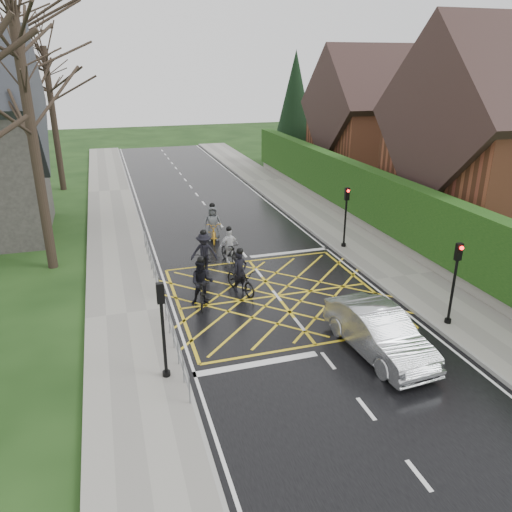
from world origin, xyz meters
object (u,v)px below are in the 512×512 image
cyclist_mid (204,257)px  cyclist_lead (213,228)px  cyclist_rear (241,278)px  cyclist_back (202,287)px  cyclist_front (229,250)px  car (379,332)px

cyclist_mid → cyclist_lead: cyclist_lead is taller
cyclist_rear → cyclist_back: cyclist_back is taller
cyclist_mid → cyclist_lead: 4.34m
cyclist_front → cyclist_mid: bearing=-161.8°
car → cyclist_rear: bearing=113.5°
cyclist_front → cyclist_lead: bearing=78.9°
cyclist_rear → cyclist_lead: 6.62m
cyclist_back → car: size_ratio=0.45×
cyclist_mid → car: size_ratio=0.48×
cyclist_lead → car: (2.77, -12.46, 0.04)m
cyclist_rear → cyclist_front: (0.36, 3.28, 0.04)m
cyclist_rear → cyclist_front: size_ratio=1.12×
cyclist_rear → cyclist_back: size_ratio=1.00×
cyclist_mid → cyclist_rear: bearing=-51.4°
cyclist_rear → cyclist_lead: (0.30, 6.62, 0.09)m
cyclist_rear → cyclist_back: (-1.74, -0.68, 0.14)m
cyclist_back → car: cyclist_back is taller
cyclist_back → cyclist_front: cyclist_back is taller
cyclist_front → car: 9.51m
cyclist_mid → cyclist_lead: (1.31, 4.14, -0.03)m
cyclist_rear → cyclist_lead: cyclist_lead is taller
cyclist_front → car: cyclist_front is taller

